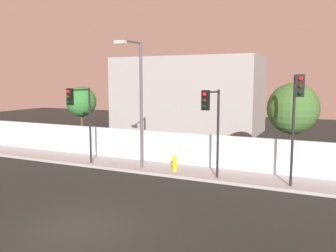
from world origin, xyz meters
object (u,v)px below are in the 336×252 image
(street_lamp_curbside, at_px, (138,95))
(traffic_light_right, at_px, (79,109))
(traffic_light_left, at_px, (296,107))
(traffic_light_center, at_px, (211,115))
(fire_hydrant, at_px, (175,163))
(roadside_tree_leftmost, at_px, (81,102))
(roadside_tree_midleft, at_px, (293,109))

(street_lamp_curbside, bearing_deg, traffic_light_right, -167.66)
(traffic_light_left, bearing_deg, street_lamp_curbside, 174.75)
(traffic_light_center, xyz_separation_m, fire_hydrant, (-2.28, 0.98, -2.72))
(roadside_tree_leftmost, xyz_separation_m, roadside_tree_midleft, (13.75, 0.00, -0.01))
(traffic_light_right, bearing_deg, traffic_light_center, 0.24)
(street_lamp_curbside, bearing_deg, roadside_tree_leftmost, 153.41)
(traffic_light_left, xyz_separation_m, traffic_light_center, (-3.75, 0.04, -0.47))
(fire_hydrant, bearing_deg, traffic_light_right, -169.32)
(traffic_light_right, relative_size, roadside_tree_leftmost, 0.97)
(traffic_light_center, height_order, street_lamp_curbside, street_lamp_curbside)
(traffic_light_center, xyz_separation_m, street_lamp_curbside, (-4.28, 0.70, 0.82))
(traffic_light_left, bearing_deg, traffic_light_right, 179.97)
(traffic_light_left, height_order, roadside_tree_midleft, traffic_light_left)
(traffic_light_left, distance_m, traffic_light_right, 11.39)
(traffic_light_left, height_order, roadside_tree_leftmost, traffic_light_left)
(traffic_light_right, bearing_deg, fire_hydrant, 10.68)
(traffic_light_center, bearing_deg, roadside_tree_midleft, 49.97)
(fire_hydrant, relative_size, roadside_tree_midleft, 0.18)
(traffic_light_left, height_order, traffic_light_right, traffic_light_left)
(traffic_light_right, height_order, fire_hydrant, traffic_light_right)
(traffic_light_center, bearing_deg, street_lamp_curbside, 170.69)
(traffic_light_left, bearing_deg, roadside_tree_leftmost, 164.84)
(fire_hydrant, xyz_separation_m, roadside_tree_leftmost, (-8.25, 2.85, 2.84))
(fire_hydrant, relative_size, roadside_tree_leftmost, 0.19)
(traffic_light_left, xyz_separation_m, street_lamp_curbside, (-8.03, 0.74, 0.34))
(traffic_light_left, bearing_deg, roadside_tree_midleft, 97.77)
(fire_hydrant, bearing_deg, traffic_light_left, -9.54)
(traffic_light_right, xyz_separation_m, roadside_tree_midleft, (10.85, 3.86, 0.09))
(street_lamp_curbside, xyz_separation_m, roadside_tree_leftmost, (-6.25, 3.13, -0.70))
(street_lamp_curbside, distance_m, roadside_tree_leftmost, 7.03)
(roadside_tree_leftmost, bearing_deg, street_lamp_curbside, -26.59)
(traffic_light_center, distance_m, traffic_light_right, 7.63)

